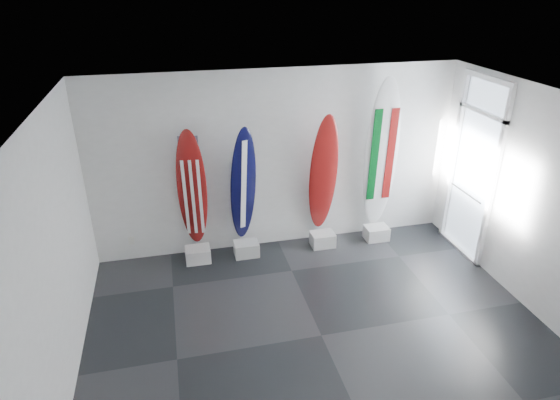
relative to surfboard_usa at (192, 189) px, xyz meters
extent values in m
plane|color=black|center=(1.42, -2.28, -1.24)|extent=(6.00, 6.00, 0.00)
plane|color=white|center=(1.42, -2.28, 1.76)|extent=(6.00, 6.00, 0.00)
plane|color=silver|center=(1.42, 0.22, 0.26)|extent=(6.00, 0.00, 6.00)
plane|color=silver|center=(-1.58, -2.28, 0.26)|extent=(0.00, 5.00, 5.00)
plane|color=silver|center=(4.42, -2.28, 0.26)|extent=(0.00, 5.00, 5.00)
cube|color=silver|center=(0.00, -0.10, -1.12)|extent=(0.40, 0.30, 0.24)
ellipsoid|color=maroon|center=(0.00, 0.00, 0.00)|extent=(0.49, 0.36, 2.02)
cube|color=silver|center=(0.80, -0.10, -1.12)|extent=(0.40, 0.30, 0.24)
ellipsoid|color=black|center=(0.80, 0.00, -0.01)|extent=(0.52, 0.42, 1.99)
cube|color=silver|center=(2.13, -0.10, -1.12)|extent=(0.40, 0.30, 0.24)
ellipsoid|color=maroon|center=(2.13, 0.00, 0.05)|extent=(0.49, 0.38, 2.11)
cube|color=silver|center=(3.13, -0.10, -1.12)|extent=(0.40, 0.30, 0.24)
ellipsoid|color=white|center=(3.13, 0.00, 0.30)|extent=(0.60, 0.20, 2.62)
cube|color=silver|center=(-1.03, 0.20, -0.89)|extent=(0.09, 0.02, 0.13)
camera|label=1|loc=(-0.23, -6.89, 3.03)|focal=30.65mm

